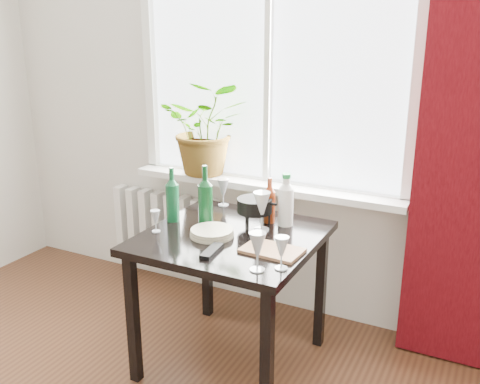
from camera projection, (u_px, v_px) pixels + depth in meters
The scene contains 19 objects.
window at pixel (270, 52), 3.05m from camera, with size 1.72×0.08×1.62m.
windowsill at pixel (263, 185), 3.22m from camera, with size 1.72×0.20×0.04m.
curtain at pixel (474, 123), 2.57m from camera, with size 0.50×0.12×2.56m.
radiator at pixel (166, 231), 3.70m from camera, with size 0.80×0.10×0.55m.
table at pixel (232, 251), 2.72m from camera, with size 0.85×0.85×0.74m.
potted_plant at pixel (207, 128), 3.31m from camera, with size 0.53×0.46×0.59m, color #376B1C.
wine_bottle_left at pixel (172, 194), 2.83m from camera, with size 0.07×0.07×0.30m, color #0E4A26, non-canonical shape.
wine_bottle_right at pixel (205, 195), 2.77m from camera, with size 0.08×0.08×0.33m, color #0C3F1A, non-canonical shape.
bottle_amber at pixel (270, 200), 2.82m from camera, with size 0.06×0.06×0.25m, color #66200B, non-canonical shape.
cleaning_bottle at pixel (286, 199), 2.77m from camera, with size 0.08×0.08×0.28m, color white, non-canonical shape.
wineglass_front_right at pixel (257, 251), 2.27m from camera, with size 0.08×0.08×0.18m, color #B4BAC2, non-canonical shape.
wineglass_far_right at pixel (281, 253), 2.29m from camera, with size 0.07×0.07×0.15m, color silver, non-canonical shape.
wineglass_back_center at pixel (262, 211), 2.72m from camera, with size 0.09×0.09×0.21m, color silver, non-canonical shape.
wineglass_back_left at pixel (223, 192), 3.09m from camera, with size 0.07×0.07×0.16m, color #B2B6C0, non-canonical shape.
wineglass_front_left at pixel (156, 221), 2.70m from camera, with size 0.05×0.05×0.12m, color silver, non-canonical shape.
plate_stack at pixel (212, 233), 2.66m from camera, with size 0.22×0.22×0.04m, color beige.
fondue_pot at pixel (255, 212), 2.80m from camera, with size 0.21×0.18×0.14m, color black, non-canonical shape.
tv_remote at pixel (212, 251), 2.47m from camera, with size 0.05×0.17×0.02m, color black.
cutting_board at pixel (272, 250), 2.48m from camera, with size 0.28×0.18×0.01m, color #A7714B.
Camera 1 is at (1.27, -0.66, 1.75)m, focal length 40.00 mm.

